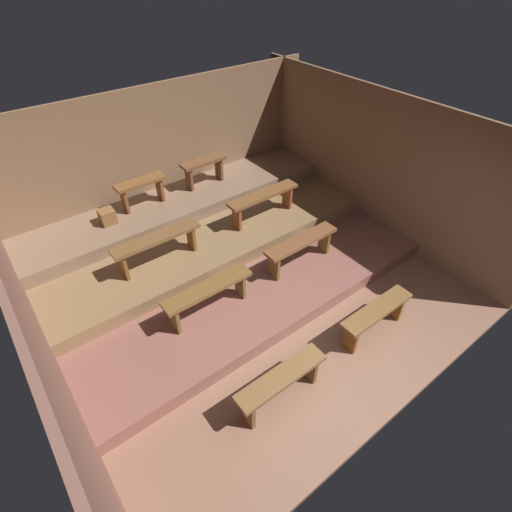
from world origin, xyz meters
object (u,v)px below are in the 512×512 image
object	(u,v)px
bench_floor_left	(281,381)
wooden_crate_upper	(107,216)
bench_middle_left	(157,242)
bench_upper_left	(141,187)
bench_lower_right	(301,245)
bench_lower_left	(208,292)
bench_middle_right	(263,199)
bench_floor_right	(376,314)
bench_upper_right	(204,167)

from	to	relation	value
bench_floor_left	wooden_crate_upper	world-z (taller)	wooden_crate_upper
bench_middle_left	bench_upper_left	distance (m)	1.36
bench_lower_right	wooden_crate_upper	size ratio (longest dim) A/B	5.49
bench_lower_left	bench_middle_right	bearing A→B (deg)	31.75
bench_upper_left	bench_lower_right	bearing A→B (deg)	-58.82
bench_middle_left	wooden_crate_upper	size ratio (longest dim) A/B	5.72
bench_middle_left	bench_floor_right	bearing A→B (deg)	-55.46
bench_middle_left	bench_upper_right	bearing A→B (deg)	38.47
bench_floor_left	bench_middle_left	size ratio (longest dim) A/B	0.88
bench_middle_right	bench_upper_right	xyz separation A→B (m)	(-0.38, 1.29, 0.20)
wooden_crate_upper	bench_upper_right	bearing A→B (deg)	3.82
bench_floor_left	bench_upper_right	distance (m)	4.27
bench_floor_right	bench_middle_right	bearing A→B (deg)	86.70
bench_lower_right	bench_upper_right	world-z (taller)	bench_upper_right
bench_floor_right	bench_upper_left	world-z (taller)	bench_upper_left
bench_floor_right	bench_upper_right	distance (m)	4.02
bench_upper_left	wooden_crate_upper	distance (m)	0.75
bench_floor_right	bench_lower_right	xyz separation A→B (m)	(0.01, 1.53, 0.23)
bench_upper_right	bench_middle_right	bearing A→B (deg)	-73.59
bench_lower_right	bench_floor_right	bearing A→B (deg)	-90.26
bench_lower_left	wooden_crate_upper	world-z (taller)	wooden_crate_upper
bench_lower_right	wooden_crate_upper	bearing A→B (deg)	133.28
bench_floor_left	bench_upper_right	world-z (taller)	bench_upper_right
bench_lower_left	bench_lower_right	distance (m)	1.70
bench_floor_right	bench_upper_right	world-z (taller)	bench_upper_right
bench_lower_right	bench_middle_left	size ratio (longest dim) A/B	0.96
bench_floor_left	bench_middle_right	xyz separation A→B (m)	(1.84, 2.68, 0.45)
bench_floor_right	bench_lower_right	size ratio (longest dim) A/B	0.92
bench_lower_right	bench_upper_left	xyz separation A→B (m)	(-1.47, 2.43, 0.42)
bench_lower_right	wooden_crate_upper	distance (m)	3.17
bench_floor_left	bench_upper_left	distance (m)	4.02
bench_lower_left	bench_middle_right	size ratio (longest dim) A/B	0.96
bench_floor_left	bench_lower_left	size ratio (longest dim) A/B	0.92
bench_floor_right	bench_middle_left	xyz separation A→B (m)	(-1.84, 2.68, 0.45)
bench_middle_right	wooden_crate_upper	size ratio (longest dim) A/B	5.72
bench_lower_right	bench_upper_left	bearing A→B (deg)	121.18
bench_middle_right	bench_lower_right	bearing A→B (deg)	-97.33
bench_floor_left	bench_lower_left	distance (m)	1.55
bench_floor_right	wooden_crate_upper	world-z (taller)	wooden_crate_upper
bench_floor_left	bench_lower_right	distance (m)	2.30
bench_middle_left	bench_upper_right	xyz separation A→B (m)	(1.62, 1.29, 0.20)
bench_upper_left	bench_floor_left	bearing A→B (deg)	-93.24
bench_lower_right	bench_upper_left	distance (m)	2.87
bench_middle_right	bench_lower_left	bearing A→B (deg)	-148.25
bench_floor_left	wooden_crate_upper	distance (m)	3.89
bench_floor_right	bench_lower_right	bearing A→B (deg)	89.74
bench_lower_right	bench_upper_left	size ratio (longest dim) A/B	1.52
bench_upper_right	wooden_crate_upper	world-z (taller)	bench_upper_right
bench_middle_right	bench_upper_left	size ratio (longest dim) A/B	1.59
bench_middle_right	bench_upper_right	size ratio (longest dim) A/B	1.59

